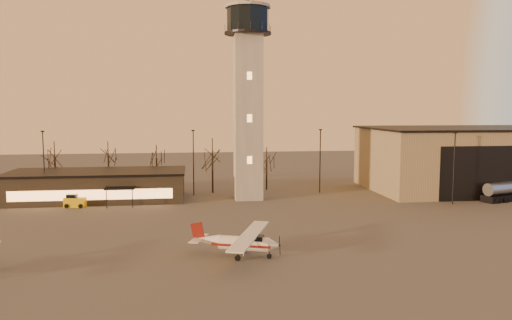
{
  "coord_description": "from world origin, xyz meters",
  "views": [
    {
      "loc": [
        -8.39,
        -42.82,
        13.41
      ],
      "look_at": [
        -1.05,
        13.0,
        7.57
      ],
      "focal_mm": 35.0,
      "sensor_mm": 36.0,
      "label": 1
    }
  ],
  "objects_px": {
    "control_tower": "(248,88)",
    "service_cart": "(75,202)",
    "terminal": "(98,185)",
    "cessna_front": "(246,246)",
    "hangar": "(462,159)",
    "fuel_truck": "(505,193)"
  },
  "relations": [
    {
      "from": "cessna_front",
      "to": "service_cart",
      "type": "bearing_deg",
      "value": 147.73
    },
    {
      "from": "terminal",
      "to": "service_cart",
      "type": "xyz_separation_m",
      "value": [
        -2.14,
        -5.12,
        -1.47
      ]
    },
    {
      "from": "control_tower",
      "to": "service_cart",
      "type": "bearing_deg",
      "value": -172.6
    },
    {
      "from": "terminal",
      "to": "service_cart",
      "type": "height_order",
      "value": "terminal"
    },
    {
      "from": "terminal",
      "to": "cessna_front",
      "type": "distance_m",
      "value": 36.14
    },
    {
      "from": "terminal",
      "to": "cessna_front",
      "type": "xyz_separation_m",
      "value": [
        18.4,
        -31.08,
        -1.11
      ]
    },
    {
      "from": "hangar",
      "to": "service_cart",
      "type": "relative_size",
      "value": 10.04
    },
    {
      "from": "cessna_front",
      "to": "control_tower",
      "type": "bearing_deg",
      "value": 102.36
    },
    {
      "from": "control_tower",
      "to": "service_cart",
      "type": "xyz_separation_m",
      "value": [
        -24.13,
        -3.13,
        -15.64
      ]
    },
    {
      "from": "control_tower",
      "to": "cessna_front",
      "type": "height_order",
      "value": "control_tower"
    },
    {
      "from": "fuel_truck",
      "to": "service_cart",
      "type": "distance_m",
      "value": 61.04
    },
    {
      "from": "cessna_front",
      "to": "service_cart",
      "type": "relative_size",
      "value": 3.57
    },
    {
      "from": "control_tower",
      "to": "terminal",
      "type": "xyz_separation_m",
      "value": [
        -21.99,
        1.98,
        -14.17
      ]
    },
    {
      "from": "hangar",
      "to": "fuel_truck",
      "type": "distance_m",
      "value": 11.34
    },
    {
      "from": "terminal",
      "to": "service_cart",
      "type": "relative_size",
      "value": 8.34
    },
    {
      "from": "cessna_front",
      "to": "service_cart",
      "type": "height_order",
      "value": "cessna_front"
    },
    {
      "from": "hangar",
      "to": "cessna_front",
      "type": "bearing_deg",
      "value": -140.12
    },
    {
      "from": "fuel_truck",
      "to": "service_cart",
      "type": "xyz_separation_m",
      "value": [
        -60.94,
        3.45,
        -0.42
      ]
    },
    {
      "from": "service_cart",
      "to": "cessna_front",
      "type": "bearing_deg",
      "value": -42.5
    },
    {
      "from": "control_tower",
      "to": "fuel_truck",
      "type": "height_order",
      "value": "control_tower"
    },
    {
      "from": "cessna_front",
      "to": "service_cart",
      "type": "distance_m",
      "value": 33.11
    },
    {
      "from": "hangar",
      "to": "service_cart",
      "type": "height_order",
      "value": "hangar"
    }
  ]
}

